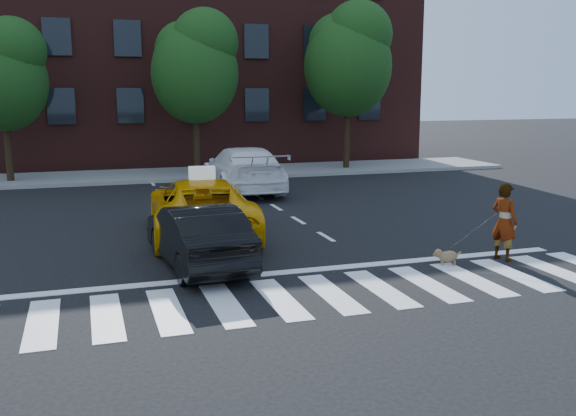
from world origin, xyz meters
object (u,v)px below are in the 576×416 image
Objects in this scene: tree_left at (3,71)px; woman at (504,222)px; tree_right at (349,55)px; tree_mid at (195,62)px; taxi at (201,207)px; black_sedan at (198,235)px; dog at (446,256)px; white_suv at (243,169)px.

woman is at bearing -54.18° from tree_left.
tree_right is (14.50, -0.00, 0.82)m from tree_left.
tree_mid is 0.92× the size of tree_right.
taxi is 1.32× the size of black_sedan.
tree_mid is 12.04× the size of dog.
taxi is (-8.93, -11.49, -4.51)m from tree_right.
taxi is 2.95m from black_sedan.
tree_left is at bearing -27.60° from white_suv.
tree_mid is at bearing -104.90° from black_sedan.
tree_left is at bearing 17.85° from woman.
tree_left reaches higher than dog.
dog is at bearing 140.35° from taxi.
tree_mid is 16.77m from dog.
tree_left reaches higher than white_suv.
tree_left is 1.59× the size of black_sedan.
black_sedan is (4.97, -14.37, -3.77)m from tree_left.
dog is (5.08, -1.54, -0.47)m from black_sedan.
tree_mid is 12.35m from taxi.
tree_right is 17.84m from black_sedan.
tree_left is 0.92× the size of tree_mid.
tree_left is 1.20× the size of taxi.
black_sedan is at bearing 83.22° from taxi.
tree_right reaches higher than white_suv.
tree_left is 19.28m from dog.
white_suv is at bearing 119.63° from dog.
white_suv is 9.70× the size of dog.
white_suv is at bearing -2.52° from woman.
tree_right is at bearing -128.47° from black_sedan.
tree_right is 8.89m from white_suv.
white_suv is at bearing -107.30° from taxi.
taxi is (5.57, -11.49, -3.69)m from tree_left.
woman is at bearing 161.89° from black_sedan.
taxi is at bearing -99.56° from tree_mid.
tree_mid is 1.32× the size of taxi.
black_sedan is (-2.53, -14.37, -4.18)m from tree_mid.
white_suv is 11.66m from woman.
tree_mid is 4.14× the size of woman.
tree_right reaches higher than woman.
tree_right is at bearing -122.89° from taxi.
white_suv is at bearing -29.09° from tree_left.
woman is (6.51, -1.53, 0.18)m from black_sedan.
tree_right reaches higher than black_sedan.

